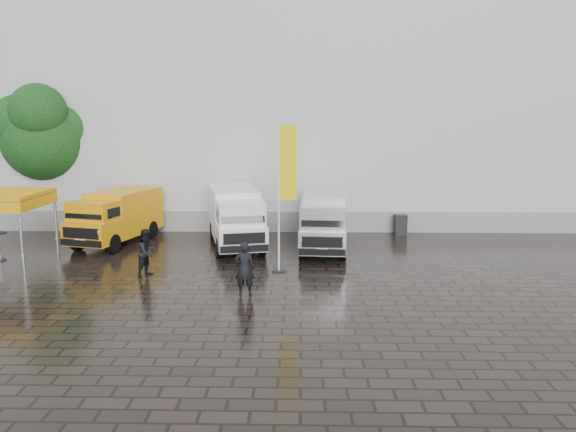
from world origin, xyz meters
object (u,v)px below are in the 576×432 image
Objects in this scene: van_yellow at (116,218)px; van_white at (236,219)px; van_silver at (324,222)px; wheelie_bin at (400,225)px; person_front at (244,269)px; person_tent at (147,253)px; flagpole at (284,187)px.

van_white reaches higher than van_yellow.
wheelie_bin is (3.72, 3.06, -0.68)m from van_silver.
person_tent is at bearing -33.84° from person_front.
van_silver is 6.76m from person_front.
flagpole is at bearing -14.98° from van_yellow.
van_white is 3.40× the size of person_tent.
van_yellow is 8.77m from flagpole.
person_front is (-6.41, -9.25, 0.37)m from wheelie_bin.
van_silver is at bearing -19.48° from van_white.
van_yellow is 9.01m from van_silver.
wheelie_bin is at bearing 43.22° from van_silver.
van_silver reaches higher than person_tent.
flagpole is 3.27× the size of person_tent.
flagpole reaches higher than person_tent.
van_white is 5.21m from person_tent.
van_yellow is at bearing -51.97° from person_front.
flagpole reaches higher than van_white.
van_white is 7.93m from wheelie_bin.
flagpole reaches higher than van_yellow.
van_silver reaches higher than wheelie_bin.
van_white reaches higher than person_tent.
wheelie_bin is (5.27, 6.47, -2.57)m from flagpole.
wheelie_bin is at bearing -128.39° from person_front.
wheelie_bin is at bearing 24.80° from van_yellow.
flagpole is 3.21× the size of person_front.
person_front is at bearing -92.58° from person_tent.
van_yellow is at bearing 56.11° from person_tent.
wheelie_bin is 0.58× the size of person_tent.
person_tent is (2.70, -4.97, -0.30)m from van_yellow.
person_front is at bearing -109.81° from van_silver.
flagpole is at bearing -54.00° from person_tent.
flagpole is at bearing -132.50° from wheelie_bin.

